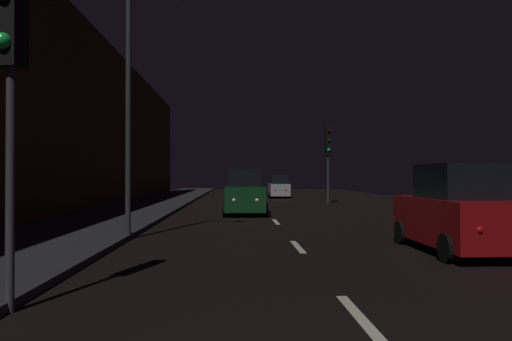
{
  "coord_description": "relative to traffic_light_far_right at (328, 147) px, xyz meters",
  "views": [
    {
      "loc": [
        -1.61,
        -3.34,
        1.84
      ],
      "look_at": [
        -0.61,
        20.86,
        2.12
      ],
      "focal_mm": 34.39,
      "sensor_mm": 36.0,
      "label": 1
    }
  ],
  "objects": [
    {
      "name": "traffic_light_far_right",
      "position": [
        0.0,
        0.0,
        0.0
      ],
      "size": [
        0.36,
        0.48,
        5.18
      ],
      "rotation": [
        0.0,
        0.0,
        -1.41
      ],
      "color": "#38383A",
      "rests_on": "ground"
    },
    {
      "name": "building_facade_left",
      "position": [
        -14.02,
        -8.2,
        1.07
      ],
      "size": [
        0.8,
        63.0,
        9.72
      ],
      "primitive_type": "cube",
      "color": "#472319",
      "rests_on": "ground"
    },
    {
      "name": "streetlamp_overhead",
      "position": [
        -8.87,
        -18.09,
        1.14
      ],
      "size": [
        1.7,
        0.44,
        7.48
      ],
      "color": "#2D2D30",
      "rests_on": "ground"
    },
    {
      "name": "lane_centerline",
      "position": [
        -4.56,
        -10.16,
        -3.78
      ],
      "size": [
        0.16,
        32.03,
        0.01
      ],
      "color": "beige",
      "rests_on": "ground"
    },
    {
      "name": "traffic_light_near_left",
      "position": [
        -9.22,
        -25.81,
        0.03
      ],
      "size": [
        0.35,
        0.48,
        5.21
      ],
      "rotation": [
        0.0,
        0.0,
        -1.72
      ],
      "color": "#38383A",
      "rests_on": "ground"
    },
    {
      "name": "sidewalk_left",
      "position": [
        -11.42,
        -4.7,
        -3.71
      ],
      "size": [
        4.4,
        84.0,
        0.15
      ],
      "primitive_type": "cube",
      "color": "#28282B",
      "rests_on": "ground"
    },
    {
      "name": "ground",
      "position": [
        -4.56,
        -4.7,
        -3.8
      ],
      "size": [
        26.12,
        84.0,
        0.02
      ],
      "primitive_type": "cube",
      "color": "black"
    },
    {
      "name": "car_approaching_headlights",
      "position": [
        -5.75,
        -8.89,
        -2.78
      ],
      "size": [
        2.02,
        4.38,
        2.21
      ],
      "rotation": [
        0.0,
        0.0,
        -1.57
      ],
      "color": "#0F3819",
      "rests_on": "ground"
    },
    {
      "name": "car_parked_right_near",
      "position": [
        -0.8,
        -20.89,
        -2.81
      ],
      "size": [
        1.96,
        4.24,
        2.14
      ],
      "rotation": [
        0.0,
        0.0,
        1.57
      ],
      "color": "maroon",
      "rests_on": "ground"
    },
    {
      "name": "car_distant_taillights",
      "position": [
        -2.52,
        9.07,
        -2.89
      ],
      "size": [
        1.79,
        3.88,
        1.95
      ],
      "rotation": [
        0.0,
        0.0,
        1.57
      ],
      "color": "#A5A8AD",
      "rests_on": "ground"
    }
  ]
}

